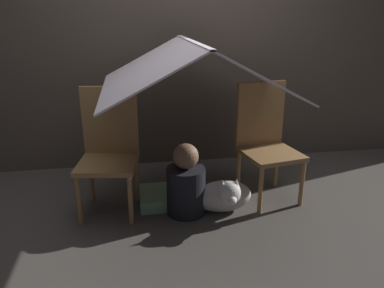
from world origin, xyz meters
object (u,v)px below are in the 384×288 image
chair_left (109,148)px  chair_right (266,139)px  person_front (186,185)px  dog (224,195)px

chair_left → chair_right: 1.26m
chair_left → person_front: chair_left is taller
chair_left → chair_right: size_ratio=1.00×
chair_left → person_front: bearing=-10.8°
dog → chair_right: bearing=32.9°
person_front → dog: person_front is taller
chair_left → person_front: size_ratio=1.68×
chair_left → dog: (0.86, -0.26, -0.35)m
dog → person_front: bearing=167.6°
chair_left → chair_right: (1.26, -0.00, 0.00)m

